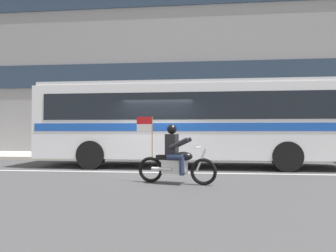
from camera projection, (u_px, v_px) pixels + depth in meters
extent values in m
plane|color=#3D3D3F|center=(157.00, 170.00, 10.60)|extent=(60.00, 60.00, 0.00)
cube|color=#B7B2A8|center=(170.00, 156.00, 15.67)|extent=(28.00, 3.80, 0.15)
cube|color=silver|center=(155.00, 172.00, 10.00)|extent=(26.60, 0.14, 0.01)
cube|color=gray|center=(174.00, 42.00, 18.08)|extent=(28.00, 0.80, 13.62)
cube|color=#233347|center=(173.00, 74.00, 17.61)|extent=(25.76, 0.10, 1.40)
cube|color=silver|center=(192.00, 122.00, 11.70)|extent=(11.81, 2.62, 2.70)
cube|color=black|center=(192.00, 108.00, 11.71)|extent=(10.86, 2.66, 0.96)
cube|color=#194CB2|center=(192.00, 128.00, 11.70)|extent=(11.57, 2.65, 0.28)
cube|color=#BABCC3|center=(192.00, 87.00, 11.72)|extent=(11.57, 2.49, 0.16)
cylinder|color=black|center=(91.00, 155.00, 10.87)|extent=(1.04, 0.30, 1.04)
cylinder|color=black|center=(287.00, 157.00, 10.18)|extent=(1.04, 0.30, 1.04)
torus|color=black|center=(203.00, 172.00, 7.64)|extent=(0.69, 0.23, 0.69)
torus|color=black|center=(150.00, 170.00, 8.08)|extent=(0.69, 0.23, 0.69)
cube|color=silver|center=(174.00, 167.00, 7.88)|extent=(0.68, 0.40, 0.36)
ellipsoid|color=black|center=(184.00, 156.00, 7.81)|extent=(0.53, 0.37, 0.24)
cube|color=black|center=(167.00, 157.00, 7.94)|extent=(0.60, 0.37, 0.12)
cylinder|color=silver|center=(201.00, 160.00, 7.67)|extent=(0.28, 0.11, 0.58)
cylinder|color=silver|center=(198.00, 147.00, 7.70)|extent=(0.17, 0.63, 0.04)
cylinder|color=silver|center=(162.00, 169.00, 7.81)|extent=(0.56, 0.20, 0.09)
cube|color=black|center=(172.00, 145.00, 7.91)|extent=(0.35, 0.41, 0.56)
sphere|color=black|center=(172.00, 129.00, 7.92)|extent=(0.26, 0.26, 0.26)
cylinder|color=#232D4C|center=(179.00, 156.00, 8.03)|extent=(0.44, 0.23, 0.15)
cylinder|color=#232D4C|center=(185.00, 165.00, 7.97)|extent=(0.13, 0.13, 0.46)
cylinder|color=#232D4C|center=(175.00, 157.00, 7.69)|extent=(0.44, 0.23, 0.15)
cylinder|color=#232D4C|center=(182.00, 166.00, 7.63)|extent=(0.13, 0.13, 0.46)
cylinder|color=black|center=(183.00, 143.00, 8.03)|extent=(0.53, 0.21, 0.32)
cylinder|color=black|center=(179.00, 144.00, 7.65)|extent=(0.53, 0.21, 0.32)
cylinder|color=olive|center=(152.00, 140.00, 8.08)|extent=(0.02, 0.02, 1.25)
cube|color=red|center=(144.00, 120.00, 8.16)|extent=(0.43, 0.11, 0.20)
cube|color=white|center=(144.00, 128.00, 8.15)|extent=(0.43, 0.11, 0.20)
cylinder|color=gold|center=(260.00, 151.00, 14.12)|extent=(0.22, 0.22, 0.58)
sphere|color=gold|center=(260.00, 144.00, 14.12)|extent=(0.20, 0.20, 0.20)
cylinder|color=gold|center=(260.00, 151.00, 13.98)|extent=(0.09, 0.10, 0.09)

